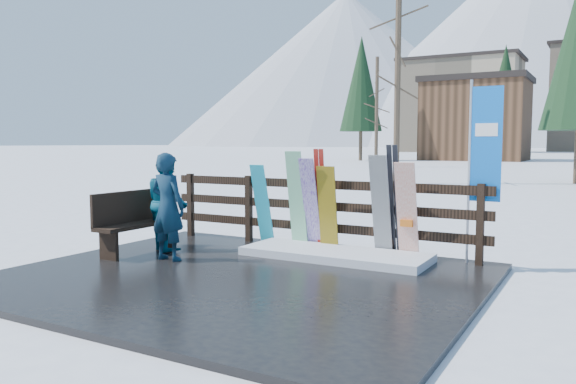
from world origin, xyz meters
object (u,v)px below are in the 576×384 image
Objects in this scene: snowboard_2 at (328,209)px; person_front at (168,207)px; bench at (135,220)px; snowboard_0 at (262,205)px; snowboard_5 at (407,212)px; rental_flag at (482,151)px; snowboard_1 at (297,200)px; snowboard_3 at (311,204)px; snowboard_4 at (381,207)px; person_back at (167,202)px.

snowboard_2 is 0.87× the size of person_front.
bench is 1.07× the size of snowboard_0.
snowboard_5 reaches higher than bench.
rental_flag is at bearing 15.41° from snowboard_5.
person_front is at bearing -125.52° from snowboard_1.
snowboard_2 is (0.56, 0.00, -0.11)m from snowboard_1.
snowboard_0 reaches higher than bench.
bench is 2.78m from snowboard_3.
snowboard_2 is at bearing 180.00° from snowboard_4.
snowboard_3 is 1.03× the size of snowboard_5.
snowboard_5 is (3.88, 1.53, 0.21)m from bench.
person_front is at bearing -11.34° from bench.
snowboard_5 is at bearing -0.00° from snowboard_1.
snowboard_1 is 0.62× the size of rental_flag.
snowboard_4 is 3.15m from person_front.
snowboard_4 reaches higher than snowboard_5.
bench is at bearing -146.39° from snowboard_3.
person_front is at bearing -108.20° from snowboard_0.
snowboard_0 is 1.79m from person_front.
snowboard_5 is (0.40, -0.00, -0.05)m from snowboard_4.
person_front reaches higher than snowboard_0.
snowboard_5 is at bearing -164.59° from rental_flag.
snowboard_3 is 2.71m from rental_flag.
person_front is (0.84, -0.17, 0.27)m from bench.
rental_flag reaches higher than snowboard_0.
snowboard_0 is 0.87× the size of snowboard_1.
snowboard_3 is 2.25m from person_front.
snowboard_0 is 0.54× the size of rental_flag.
snowboard_0 is 0.91m from snowboard_3.
rental_flag is at bearing 11.08° from snowboard_4.
bench is at bearing -156.23° from snowboard_4.
bench is 0.95× the size of snowboard_4.
snowboard_2 is at bearing 0.00° from snowboard_3.
person_front reaches higher than snowboard_4.
snowboard_4 is (2.09, 0.00, 0.09)m from snowboard_0.
person_front reaches higher than snowboard_3.
snowboard_2 is at bearing 30.48° from bench.
snowboard_1 is at bearing 180.00° from snowboard_5.
person_back reaches higher than snowboard_4.
person_back is at bearing -155.06° from snowboard_2.
snowboard_4 is at bearing 180.00° from snowboard_5.
person_front is (-3.05, -1.70, 0.07)m from snowboard_5.
rental_flag reaches higher than bench.
snowboard_3 is 2.31m from person_back.
snowboard_5 is 3.49m from person_front.
snowboard_1 is at bearing -120.50° from person_back.
person_front reaches higher than bench.
snowboard_3 is at bearing -173.96° from rental_flag.
snowboard_4 is at bearing 23.77° from bench.
snowboard_0 is 0.90× the size of person_back.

